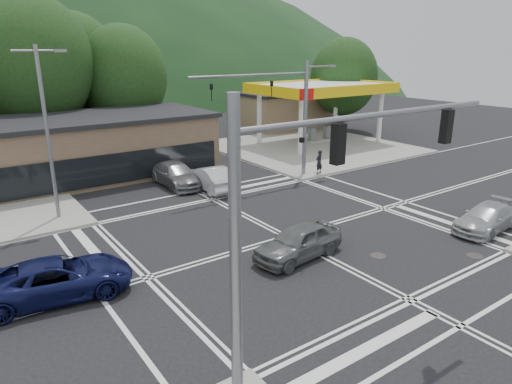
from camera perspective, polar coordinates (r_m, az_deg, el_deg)
ground at (r=22.46m, az=3.85°, el=-5.62°), size 120.00×120.00×0.00m
sidewalk_ne at (r=42.72m, az=6.85°, el=5.62°), size 16.00×16.00×0.15m
gas_station_canopy at (r=44.06m, az=8.18°, el=12.47°), size 12.32×8.34×5.75m
convenience_store at (r=53.12m, az=3.69°, el=10.04°), size 10.00×6.00×3.80m
commercial_row at (r=34.03m, az=-25.96°, el=4.21°), size 24.00×8.00×4.00m
hill_north at (r=107.12m, az=-28.69°, el=10.75°), size 252.00×126.00×140.00m
tree_n_b at (r=40.58m, az=-26.06°, el=14.40°), size 9.00×9.00×12.98m
tree_n_c at (r=42.43m, az=-16.29°, el=13.74°), size 7.60×7.60×10.87m
tree_n_e at (r=45.36m, az=-21.79°, el=14.24°), size 8.40×8.40×11.98m
tree_ne at (r=51.76m, az=10.93°, el=13.96°), size 7.20×7.20×9.99m
streetlight_nw at (r=25.66m, az=-24.60°, el=7.52°), size 2.50×0.25×9.00m
signal_mast_ne at (r=31.62m, az=4.48°, el=10.69°), size 11.65×0.30×8.00m
signal_mast_sw at (r=10.91m, az=5.39°, el=-2.40°), size 9.14×0.28×8.00m
car_blue_west at (r=18.55m, az=-23.53°, el=-9.87°), size 5.63×3.20×1.48m
car_grey_center at (r=20.12m, az=5.34°, el=-6.18°), size 4.60×2.29×1.51m
car_silver_east at (r=25.81m, az=26.90°, el=-2.89°), size 4.61×2.17×1.30m
car_queue_a at (r=29.78m, az=-5.57°, el=1.78°), size 2.08×4.82×1.54m
car_queue_b at (r=38.48m, az=-8.63°, el=5.14°), size 1.84×4.08×1.36m
car_northbound at (r=30.98m, az=-9.98°, el=2.19°), size 2.11×5.19×1.51m
pedestrian at (r=33.20m, az=7.88°, el=3.76°), size 0.68×0.51×1.69m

